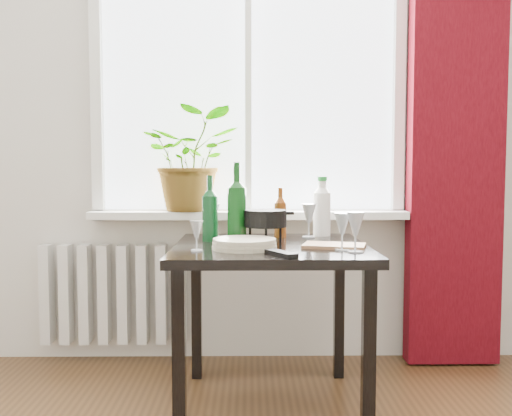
{
  "coord_description": "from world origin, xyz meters",
  "views": [
    {
      "loc": [
        0.01,
        -0.96,
        1.08
      ],
      "look_at": [
        0.03,
        1.55,
        0.9
      ],
      "focal_mm": 40.0,
      "sensor_mm": 36.0,
      "label": 1
    }
  ],
  "objects_px": {
    "cleaning_bottle": "(322,206)",
    "table": "(271,265)",
    "wine_bottle_left": "(210,208)",
    "cutting_board": "(334,246)",
    "wineglass_back_left": "(213,220)",
    "wineglass_back_center": "(309,220)",
    "wineglass_front_right": "(342,231)",
    "wineglass_far_right": "(355,232)",
    "plate_stack": "(244,244)",
    "tv_remote": "(281,254)",
    "wineglass_front_left": "(196,236)",
    "bottle_amber": "(280,212)",
    "fondue_pot": "(266,226)",
    "potted_plant": "(192,160)",
    "radiator": "(114,294)",
    "wine_bottle_right": "(237,201)"
  },
  "relations": [
    {
      "from": "bottle_amber",
      "to": "wineglass_front_right",
      "type": "xyz_separation_m",
      "value": [
        0.23,
        -0.45,
        -0.04
      ]
    },
    {
      "from": "wine_bottle_left",
      "to": "plate_stack",
      "type": "distance_m",
      "value": 0.34
    },
    {
      "from": "wine_bottle_left",
      "to": "plate_stack",
      "type": "height_order",
      "value": "wine_bottle_left"
    },
    {
      "from": "fondue_pot",
      "to": "wineglass_front_right",
      "type": "bearing_deg",
      "value": -35.03
    },
    {
      "from": "wineglass_far_right",
      "to": "wineglass_front_left",
      "type": "height_order",
      "value": "wineglass_far_right"
    },
    {
      "from": "table",
      "to": "wineglass_far_right",
      "type": "height_order",
      "value": "wineglass_far_right"
    },
    {
      "from": "cleaning_bottle",
      "to": "table",
      "type": "bearing_deg",
      "value": -129.36
    },
    {
      "from": "table",
      "to": "wineglass_front_left",
      "type": "relative_size",
      "value": 6.69
    },
    {
      "from": "wineglass_front_left",
      "to": "cutting_board",
      "type": "xyz_separation_m",
      "value": [
        0.58,
        0.11,
        -0.06
      ]
    },
    {
      "from": "wine_bottle_left",
      "to": "wineglass_front_right",
      "type": "relative_size",
      "value": 1.95
    },
    {
      "from": "wine_bottle_left",
      "to": "cleaning_bottle",
      "type": "bearing_deg",
      "value": 20.11
    },
    {
      "from": "cutting_board",
      "to": "wineglass_front_left",
      "type": "bearing_deg",
      "value": -169.14
    },
    {
      "from": "wineglass_far_right",
      "to": "cutting_board",
      "type": "relative_size",
      "value": 0.65
    },
    {
      "from": "table",
      "to": "wineglass_back_left",
      "type": "xyz_separation_m",
      "value": [
        -0.28,
        0.3,
        0.18
      ]
    },
    {
      "from": "bottle_amber",
      "to": "wineglass_far_right",
      "type": "bearing_deg",
      "value": -61.85
    },
    {
      "from": "wineglass_front_left",
      "to": "cleaning_bottle",
      "type": "bearing_deg",
      "value": 42.3
    },
    {
      "from": "wineglass_far_right",
      "to": "wineglass_front_left",
      "type": "xyz_separation_m",
      "value": [
        -0.64,
        0.04,
        -0.02
      ]
    },
    {
      "from": "bottle_amber",
      "to": "table",
      "type": "bearing_deg",
      "value": -101.84
    },
    {
      "from": "wineglass_front_right",
      "to": "wineglass_far_right",
      "type": "xyz_separation_m",
      "value": [
        0.04,
        -0.06,
        0.0
      ]
    },
    {
      "from": "cutting_board",
      "to": "plate_stack",
      "type": "bearing_deg",
      "value": -172.47
    },
    {
      "from": "wine_bottle_left",
      "to": "cutting_board",
      "type": "relative_size",
      "value": 1.19
    },
    {
      "from": "wineglass_back_center",
      "to": "tv_remote",
      "type": "height_order",
      "value": "wineglass_back_center"
    },
    {
      "from": "wineglass_front_left",
      "to": "radiator",
      "type": "bearing_deg",
      "value": 123.07
    },
    {
      "from": "wineglass_front_right",
      "to": "cleaning_bottle",
      "type": "bearing_deg",
      "value": 92.17
    },
    {
      "from": "bottle_amber",
      "to": "wineglass_back_center",
      "type": "bearing_deg",
      "value": -7.92
    },
    {
      "from": "wineglass_back_center",
      "to": "radiator",
      "type": "bearing_deg",
      "value": 160.33
    },
    {
      "from": "fondue_pot",
      "to": "table",
      "type": "bearing_deg",
      "value": -69.88
    },
    {
      "from": "wine_bottle_left",
      "to": "wineglass_front_left",
      "type": "distance_m",
      "value": 0.34
    },
    {
      "from": "wineglass_front_left",
      "to": "plate_stack",
      "type": "height_order",
      "value": "wineglass_front_left"
    },
    {
      "from": "wine_bottle_left",
      "to": "wine_bottle_right",
      "type": "relative_size",
      "value": 0.83
    },
    {
      "from": "wineglass_far_right",
      "to": "fondue_pot",
      "type": "xyz_separation_m",
      "value": [
        -0.35,
        0.31,
        -0.01
      ]
    },
    {
      "from": "table",
      "to": "plate_stack",
      "type": "distance_m",
      "value": 0.21
    },
    {
      "from": "wineglass_back_center",
      "to": "cutting_board",
      "type": "bearing_deg",
      "value": -77.87
    },
    {
      "from": "wineglass_back_left",
      "to": "wineglass_back_center",
      "type": "bearing_deg",
      "value": -5.37
    },
    {
      "from": "tv_remote",
      "to": "cleaning_bottle",
      "type": "bearing_deg",
      "value": 39.03
    },
    {
      "from": "potted_plant",
      "to": "wineglass_far_right",
      "type": "xyz_separation_m",
      "value": [
        0.74,
        -0.84,
        -0.3
      ]
    },
    {
      "from": "table",
      "to": "wine_bottle_left",
      "type": "relative_size",
      "value": 2.75
    },
    {
      "from": "wineglass_back_center",
      "to": "wine_bottle_left",
      "type": "bearing_deg",
      "value": -164.88
    },
    {
      "from": "potted_plant",
      "to": "tv_remote",
      "type": "relative_size",
      "value": 3.37
    },
    {
      "from": "wineglass_back_left",
      "to": "fondue_pot",
      "type": "xyz_separation_m",
      "value": [
        0.25,
        -0.23,
        -0.01
      ]
    },
    {
      "from": "wineglass_back_center",
      "to": "cleaning_bottle",
      "type": "bearing_deg",
      "value": 44.63
    },
    {
      "from": "wineglass_back_center",
      "to": "wineglass_front_left",
      "type": "distance_m",
      "value": 0.68
    },
    {
      "from": "fondue_pot",
      "to": "cutting_board",
      "type": "bearing_deg",
      "value": -24.77
    },
    {
      "from": "radiator",
      "to": "wine_bottle_right",
      "type": "xyz_separation_m",
      "value": [
        0.7,
        -0.53,
        0.55
      ]
    },
    {
      "from": "table",
      "to": "wineglass_front_left",
      "type": "distance_m",
      "value": 0.4
    },
    {
      "from": "potted_plant",
      "to": "fondue_pot",
      "type": "xyz_separation_m",
      "value": [
        0.39,
        -0.53,
        -0.31
      ]
    },
    {
      "from": "plate_stack",
      "to": "wineglass_far_right",
      "type": "bearing_deg",
      "value": -12.48
    },
    {
      "from": "fondue_pot",
      "to": "tv_remote",
      "type": "relative_size",
      "value": 1.33
    },
    {
      "from": "tv_remote",
      "to": "cutting_board",
      "type": "bearing_deg",
      "value": 13.76
    },
    {
      "from": "fondue_pot",
      "to": "cutting_board",
      "type": "relative_size",
      "value": 0.85
    }
  ]
}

